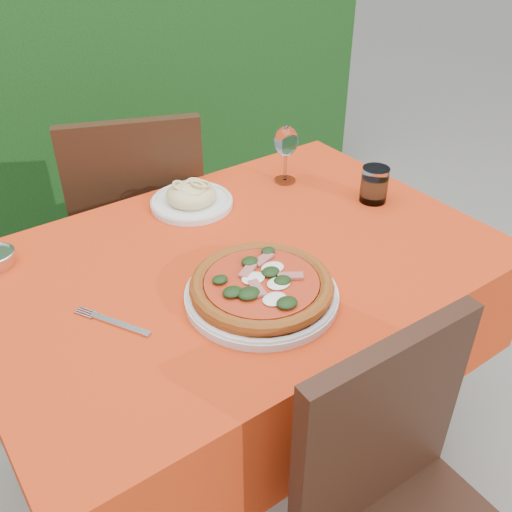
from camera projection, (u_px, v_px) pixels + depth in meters
ground at (242, 447)px, 1.84m from camera, size 60.00×60.00×0.00m
hedge at (27, 50)px, 2.35m from camera, size 3.20×0.55×1.78m
dining_table at (239, 303)px, 1.50m from camera, size 1.26×0.86×0.75m
chair_far at (140, 222)px, 1.95m from camera, size 0.55×0.55×0.94m
pizza_plate at (262, 288)px, 1.26m from camera, size 0.34×0.34×0.06m
pasta_plate at (191, 198)px, 1.61m from camera, size 0.23×0.23×0.07m
water_glass at (374, 186)px, 1.62m from camera, size 0.08×0.08×0.10m
wine_glass at (286, 143)px, 1.67m from camera, size 0.07×0.07×0.18m
fork at (120, 324)px, 1.20m from camera, size 0.12×0.19×0.01m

